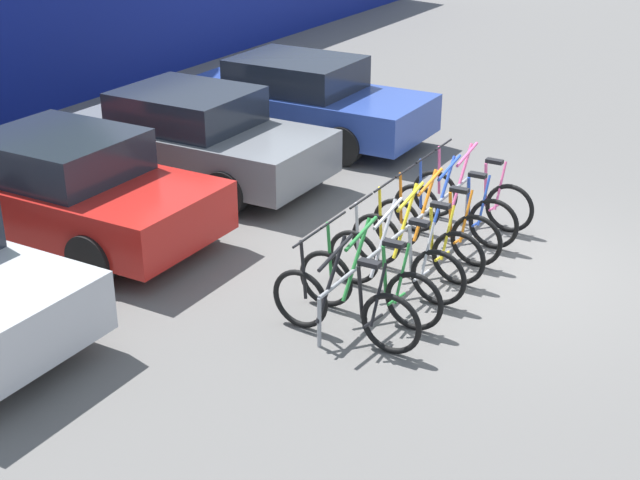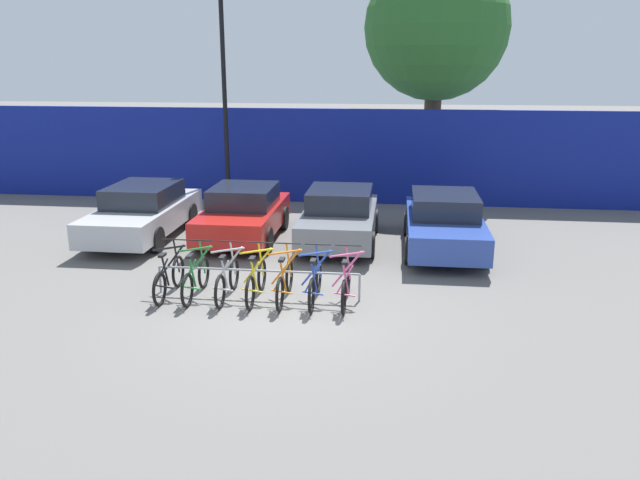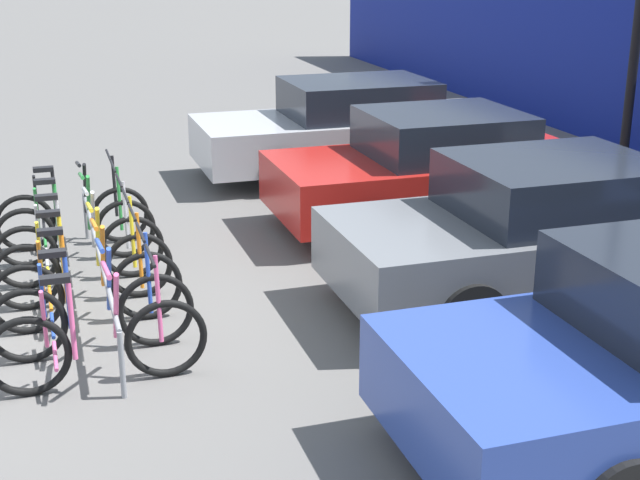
# 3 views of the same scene
# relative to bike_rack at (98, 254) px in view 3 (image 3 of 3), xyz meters

# --- Properties ---
(ground_plane) EXTENTS (120.00, 120.00, 0.00)m
(ground_plane) POSITION_rel_bike_rack_xyz_m (0.60, -0.68, -0.49)
(ground_plane) COLOR #605E5B
(bike_rack) EXTENTS (4.07, 0.04, 0.57)m
(bike_rack) POSITION_rel_bike_rack_xyz_m (0.00, 0.00, 0.00)
(bike_rack) COLOR gray
(bike_rack) RESTS_ON ground
(bicycle_black) EXTENTS (0.68, 1.71, 1.05)m
(bicycle_black) POSITION_rel_bike_rack_xyz_m (-1.76, -0.15, -0.11)
(bicycle_black) COLOR black
(bicycle_black) RESTS_ON ground
(bicycle_green) EXTENTS (0.68, 1.71, 1.05)m
(bicycle_green) POSITION_rel_bike_rack_xyz_m (-1.22, -0.15, -0.11)
(bicycle_green) COLOR black
(bicycle_green) RESTS_ON ground
(bicycle_silver) EXTENTS (0.68, 1.71, 1.05)m
(bicycle_silver) POSITION_rel_bike_rack_xyz_m (-0.58, -0.15, -0.11)
(bicycle_silver) COLOR black
(bicycle_silver) RESTS_ON ground
(bicycle_yellow) EXTENTS (0.68, 1.71, 1.05)m
(bicycle_yellow) POSITION_rel_bike_rack_xyz_m (0.00, -0.15, -0.11)
(bicycle_yellow) COLOR black
(bicycle_yellow) RESTS_ON ground
(bicycle_orange) EXTENTS (0.68, 1.71, 1.05)m
(bicycle_orange) POSITION_rel_bike_rack_xyz_m (0.57, -0.15, -0.11)
(bicycle_orange) COLOR black
(bicycle_orange) RESTS_ON ground
(bicycle_blue) EXTENTS (0.68, 1.71, 1.05)m
(bicycle_blue) POSITION_rel_bike_rack_xyz_m (1.16, -0.15, -0.11)
(bicycle_blue) COLOR black
(bicycle_blue) RESTS_ON ground
(bicycle_pink) EXTENTS (0.68, 1.71, 1.05)m
(bicycle_pink) POSITION_rel_bike_rack_xyz_m (1.76, -0.15, -0.11)
(bicycle_pink) COLOR black
(bicycle_pink) RESTS_ON ground
(car_silver) EXTENTS (1.91, 4.52, 1.40)m
(car_silver) POSITION_rel_bike_rack_xyz_m (-3.97, 4.00, 0.20)
(car_silver) COLOR #B7B7BC
(car_silver) RESTS_ON ground
(car_red) EXTENTS (1.91, 3.91, 1.40)m
(car_red) POSITION_rel_bike_rack_xyz_m (-1.27, 4.10, 0.20)
(car_red) COLOR red
(car_red) RESTS_ON ground
(car_grey) EXTENTS (1.91, 4.03, 1.40)m
(car_grey) POSITION_rel_bike_rack_xyz_m (1.25, 4.06, 0.20)
(car_grey) COLOR slate
(car_grey) RESTS_ON ground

